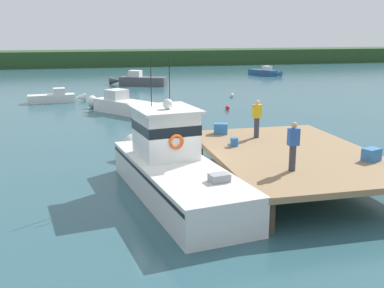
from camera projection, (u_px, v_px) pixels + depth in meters
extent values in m
plane|color=#2D5660|center=(168.00, 191.00, 16.82)|extent=(200.00, 200.00, 0.00)
cylinder|color=#4C3D2D|center=(269.00, 216.00, 13.32)|extent=(0.36, 0.36, 1.00)
cylinder|color=#4C3D2D|center=(199.00, 147.00, 21.07)|extent=(0.36, 0.36, 1.00)
cylinder|color=#4C3D2D|center=(304.00, 141.00, 22.23)|extent=(0.36, 0.36, 1.00)
cube|color=#937551|center=(292.00, 154.00, 17.63)|extent=(6.00, 9.00, 0.20)
cube|color=silver|center=(177.00, 183.00, 16.04)|extent=(3.69, 8.29, 1.10)
cone|color=silver|center=(139.00, 150.00, 20.45)|extent=(1.36, 1.95, 1.10)
cube|color=black|center=(177.00, 170.00, 15.94)|extent=(3.68, 8.13, 0.12)
cube|color=silver|center=(177.00, 166.00, 15.90)|extent=(3.73, 8.29, 0.12)
cube|color=silver|center=(165.00, 135.00, 16.77)|extent=(2.21, 2.46, 1.80)
cube|color=black|center=(165.00, 126.00, 16.70)|extent=(2.23, 2.49, 0.36)
cube|color=silver|center=(165.00, 109.00, 16.55)|extent=(2.49, 2.80, 0.10)
sphere|color=white|center=(168.00, 104.00, 16.22)|extent=(0.36, 0.36, 0.36)
cylinder|color=black|center=(151.00, 81.00, 16.64)|extent=(0.03, 0.03, 1.80)
cylinder|color=black|center=(169.00, 81.00, 16.89)|extent=(0.03, 0.03, 1.80)
cube|color=#939399|center=(219.00, 179.00, 14.09)|extent=(0.66, 0.53, 0.36)
torus|color=orange|center=(198.00, 194.00, 13.23)|extent=(0.64, 0.64, 0.12)
torus|color=#EA5119|center=(176.00, 142.00, 15.75)|extent=(0.55, 0.18, 0.54)
cube|color=#3370B2|center=(371.00, 155.00, 16.36)|extent=(0.71, 0.62, 0.44)
cube|color=#3370B2|center=(221.00, 129.00, 20.59)|extent=(0.71, 0.61, 0.47)
cylinder|color=#2866B2|center=(234.00, 142.00, 18.40)|extent=(0.32, 0.32, 0.34)
cylinder|color=#383842|center=(292.00, 158.00, 15.15)|extent=(0.22, 0.22, 0.86)
cube|color=#2D56A8|center=(294.00, 137.00, 14.98)|extent=(0.36, 0.22, 0.56)
sphere|color=tan|center=(294.00, 125.00, 14.88)|extent=(0.20, 0.20, 0.20)
cylinder|color=#383842|center=(257.00, 128.00, 19.82)|extent=(0.22, 0.22, 0.86)
cube|color=gold|center=(257.00, 111.00, 19.65)|extent=(0.36, 0.22, 0.56)
sphere|color=beige|center=(257.00, 102.00, 19.55)|extent=(0.20, 0.20, 0.20)
cube|color=#4C4C51|center=(143.00, 81.00, 48.52)|extent=(5.05, 3.38, 0.88)
cone|color=#4C4C51|center=(116.00, 81.00, 49.06)|extent=(1.46, 1.30, 0.88)
cube|color=silver|center=(135.00, 74.00, 48.48)|extent=(1.61, 1.62, 0.66)
cube|color=white|center=(125.00, 107.00, 32.29)|extent=(4.21, 5.05, 0.92)
cone|color=white|center=(97.00, 102.00, 34.32)|extent=(1.48, 1.56, 0.92)
cube|color=silver|center=(116.00, 94.00, 32.67)|extent=(1.78, 1.77, 0.69)
cube|color=#285184|center=(263.00, 73.00, 59.18)|extent=(2.92, 3.96, 0.70)
cone|color=#285184|center=(278.00, 74.00, 57.45)|extent=(1.07, 1.18, 0.70)
cube|color=silver|center=(267.00, 68.00, 58.55)|extent=(1.32, 1.31, 0.52)
cube|color=silver|center=(51.00, 99.00, 37.09)|extent=(3.72, 1.55, 0.66)
cone|color=silver|center=(80.00, 97.00, 37.84)|extent=(0.97, 0.76, 0.66)
cube|color=silver|center=(59.00, 91.00, 37.16)|extent=(1.00, 1.02, 0.49)
sphere|color=red|center=(228.00, 108.00, 33.77)|extent=(0.33, 0.33, 0.33)
sphere|color=silver|center=(232.00, 95.00, 40.18)|extent=(0.34, 0.34, 0.34)
cube|color=#284723|center=(98.00, 58.00, 75.07)|extent=(120.00, 8.00, 2.40)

